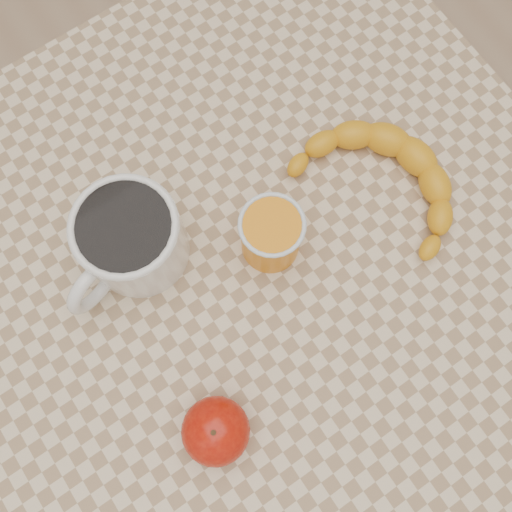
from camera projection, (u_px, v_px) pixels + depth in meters
ground at (256, 334)px, 1.40m from camera, size 3.00×3.00×0.00m
table at (256, 276)px, 0.76m from camera, size 0.80×0.80×0.75m
coffee_mug at (130, 240)px, 0.63m from camera, size 0.18×0.15×0.10m
orange_juice_glass at (271, 235)px, 0.64m from camera, size 0.07×0.07×0.09m
apple at (216, 431)px, 0.60m from camera, size 0.09×0.09×0.07m
banana at (384, 183)px, 0.68m from camera, size 0.27×0.31×0.04m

